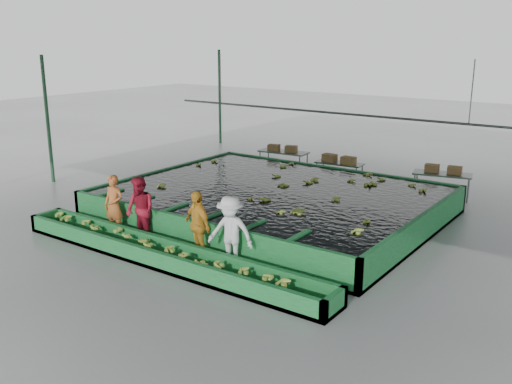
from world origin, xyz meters
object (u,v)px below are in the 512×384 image
Objects in this scene: worker_c at (197,225)px; worker_d at (231,232)px; packing_table_mid at (339,173)px; box_stack_mid at (339,163)px; box_stack_left at (282,151)px; packing_table_left at (283,162)px; box_stack_right at (443,173)px; worker_b at (140,210)px; flotation_tank at (274,202)px; packing_table_right at (441,186)px; worker_a at (114,205)px; sorting_trough at (163,254)px.

worker_d is (1.10, 0.00, 0.02)m from worker_c.
packing_table_mid is at bearing 87.90° from worker_d.
box_stack_left is at bearing 176.26° from box_stack_mid.
worker_c is 0.87× the size of packing_table_left.
box_stack_mid reaches higher than packing_table_mid.
box_stack_right is (2.22, 9.58, -0.02)m from worker_d.
box_stack_right is (4.00, 0.36, 0.08)m from box_stack_mid.
packing_table_left is at bearing 105.71° from worker_b.
flotation_tank is 7.84× the size of box_stack_right.
worker_b is 3.23m from worker_d.
worker_d reaches higher than packing_table_right.
worker_d reaches higher than packing_table_left.
worker_b is at bearing -98.90° from box_stack_mid.
worker_b is at bearing -8.78° from worker_a.
sorting_trough is at bearing -73.72° from box_stack_left.
sorting_trough is 10.72m from packing_table_left.
flotation_tank is 5.92m from box_stack_left.
box_stack_mid is (2.77, -0.18, -0.11)m from box_stack_left.
packing_table_right is at bearing 46.68° from worker_a.
box_stack_right is at bearing 46.88° from worker_a.
worker_d reaches higher than worker_a.
worker_a is at bearing -105.43° from box_stack_mid.
worker_b reaches higher than box_stack_mid.
box_stack_mid is (0.00, -0.07, 0.42)m from packing_table_mid.
worker_c is 10.14m from box_stack_right.
worker_d is at bearing -103.03° from box_stack_right.
packing_table_right reaches higher than packing_table_mid.
worker_c is 9.33m from packing_table_mid.
worker_d reaches higher than box_stack_mid.
worker_d is (4.33, 0.00, 0.05)m from worker_a.
packing_table_right is at bearing 4.32° from box_stack_mid.
worker_c is at bearing 7.73° from worker_b.
worker_c is 9.24m from box_stack_mid.
worker_a reaches higher than box_stack_left.
worker_c is at bearing -109.09° from box_stack_right.
worker_d is 1.01× the size of packing_table_mid.
worker_a is at bearing -88.63° from box_stack_left.
flotation_tank is at bearing -60.13° from packing_table_left.
box_stack_right is (6.54, 9.58, 0.03)m from worker_a.
worker_d is 1.47× the size of box_stack_right.
box_stack_right is at bearing 0.72° from packing_table_left.
worker_b reaches higher than packing_table_right.
box_stack_right is (6.78, 0.08, 0.45)m from packing_table_left.
worker_d is at bearing 7.73° from worker_b.
worker_a is at bearing -88.60° from packing_table_left.
flotation_tank is 1.00× the size of sorting_trough.
flotation_tank is 6.52m from box_stack_right.
worker_b is 1.03× the size of worker_c.
packing_table_left is 1.65× the size of box_stack_right.
packing_table_right is (3.80, 10.32, 0.21)m from sorting_trough.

